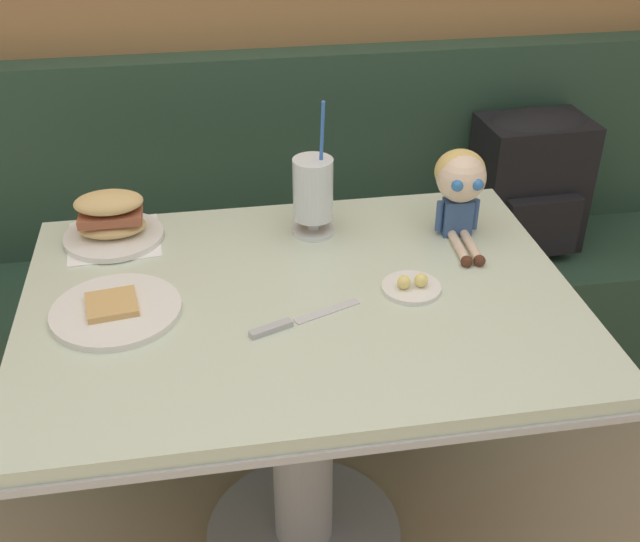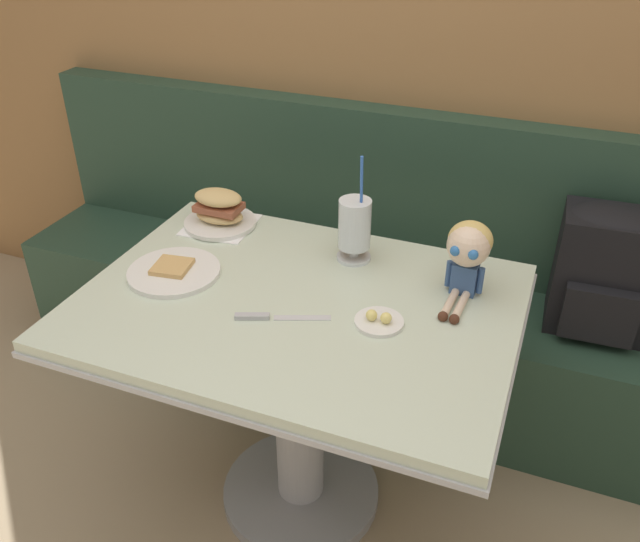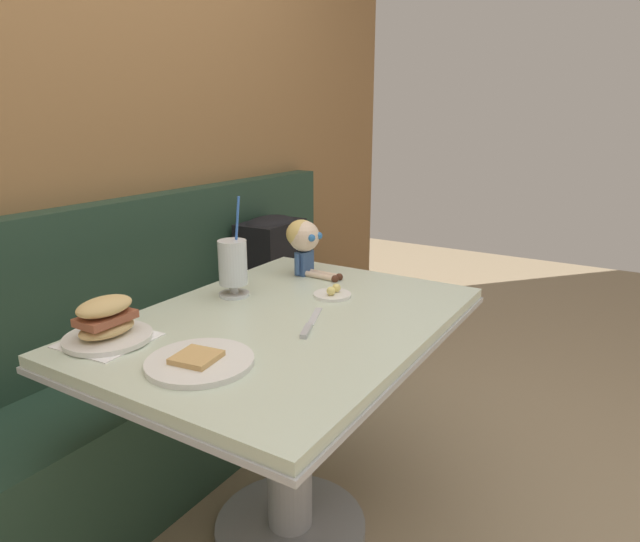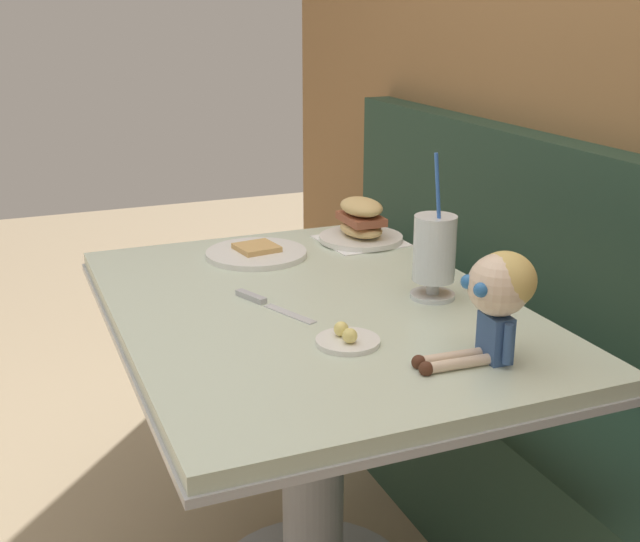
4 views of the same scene
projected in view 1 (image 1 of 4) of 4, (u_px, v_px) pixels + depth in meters
The scene contains 9 objects.
booth_bench at pixel (272, 295), 2.29m from camera, with size 2.60×0.48×1.00m.
diner_table at pixel (301, 372), 1.65m from camera, with size 1.11×0.81×0.74m.
toast_plate at pixel (116, 310), 1.48m from camera, with size 0.25×0.25×0.03m.
milkshake_glass at pixel (313, 192), 1.71m from camera, with size 0.10×0.10×0.32m.
sandwich_plate at pixel (112, 222), 1.71m from camera, with size 0.22×0.22×0.12m.
butter_saucer at pixel (412, 286), 1.55m from camera, with size 0.12×0.12×0.04m.
butter_knife at pixel (287, 324), 1.45m from camera, with size 0.23×0.10×0.01m.
seated_doll at pixel (461, 182), 1.69m from camera, with size 0.12×0.22×0.20m.
backpack at pixel (530, 179), 2.20m from camera, with size 0.31×0.26×0.41m.
Camera 1 is at (-0.17, -1.09, 1.60)m, focal length 43.41 mm.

